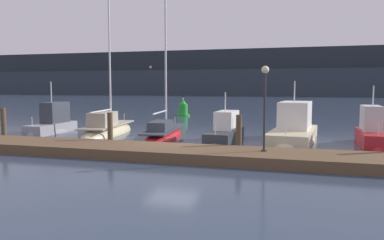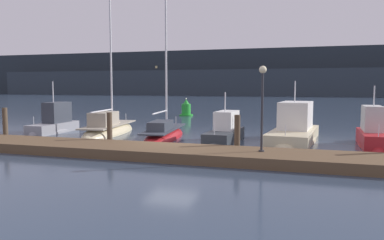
# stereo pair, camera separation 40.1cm
# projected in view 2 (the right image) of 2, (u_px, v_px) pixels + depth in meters

# --- Properties ---
(ground_plane) EXTENTS (400.00, 400.00, 0.00)m
(ground_plane) POSITION_uv_depth(u_px,v_px,m) (171.00, 150.00, 18.88)
(ground_plane) COLOR #2D3D51
(dock) EXTENTS (28.31, 2.80, 0.45)m
(dock) POSITION_uv_depth(u_px,v_px,m) (158.00, 152.00, 17.12)
(dock) COLOR brown
(dock) RESTS_ON ground
(mooring_pile_0) EXTENTS (0.28, 0.28, 1.97)m
(mooring_pile_0) POSITION_uv_depth(u_px,v_px,m) (5.00, 125.00, 21.57)
(mooring_pile_0) COLOR #4C3D2D
(mooring_pile_0) RESTS_ON ground
(mooring_pile_1) EXTENTS (0.28, 0.28, 1.84)m
(mooring_pile_1) POSITION_uv_depth(u_px,v_px,m) (110.00, 130.00, 19.61)
(mooring_pile_1) COLOR #4C3D2D
(mooring_pile_1) RESTS_ON ground
(mooring_pile_2) EXTENTS (0.28, 0.28, 1.87)m
(mooring_pile_2) POSITION_uv_depth(u_px,v_px,m) (237.00, 135.00, 17.64)
(mooring_pile_2) COLOR #4C3D2D
(mooring_pile_2) RESTS_ON ground
(motorboat_berth_1) EXTENTS (1.55, 4.65, 4.21)m
(motorboat_berth_1) POSITION_uv_depth(u_px,v_px,m) (54.00, 128.00, 25.78)
(motorboat_berth_1) COLOR gray
(motorboat_berth_1) RESTS_ON ground
(sailboat_berth_2) EXTENTS (3.00, 7.49, 10.22)m
(sailboat_berth_2) POSITION_uv_depth(u_px,v_px,m) (109.00, 132.00, 25.14)
(sailboat_berth_2) COLOR beige
(sailboat_berth_2) RESTS_ON ground
(sailboat_berth_3) EXTENTS (2.56, 7.22, 9.53)m
(sailboat_berth_3) POSITION_uv_depth(u_px,v_px,m) (164.00, 136.00, 22.91)
(sailboat_berth_3) COLOR red
(sailboat_berth_3) RESTS_ON ground
(motorboat_berth_4) EXTENTS (1.76, 4.94, 3.50)m
(motorboat_berth_4) POSITION_uv_depth(u_px,v_px,m) (225.00, 137.00, 21.53)
(motorboat_berth_4) COLOR #2D3338
(motorboat_berth_4) RESTS_ON ground
(motorboat_berth_5) EXTENTS (3.23, 7.34, 4.17)m
(motorboat_berth_5) POSITION_uv_depth(u_px,v_px,m) (294.00, 134.00, 21.99)
(motorboat_berth_5) COLOR beige
(motorboat_berth_5) RESTS_ON ground
(motorboat_berth_6) EXTENTS (1.50, 4.76, 3.85)m
(motorboat_berth_6) POSITION_uv_depth(u_px,v_px,m) (372.00, 139.00, 20.02)
(motorboat_berth_6) COLOR red
(motorboat_berth_6) RESTS_ON ground
(channel_buoy) EXTENTS (1.47, 1.47, 1.90)m
(channel_buoy) POSITION_uv_depth(u_px,v_px,m) (186.00, 109.00, 39.86)
(channel_buoy) COLOR green
(channel_buoy) RESTS_ON ground
(dock_lamppost) EXTENTS (0.32, 0.32, 3.61)m
(dock_lamppost) POSITION_uv_depth(u_px,v_px,m) (262.00, 94.00, 15.66)
(dock_lamppost) COLOR #2D2D33
(dock_lamppost) RESTS_ON dock
(hillside_backdrop) EXTENTS (240.00, 23.00, 14.78)m
(hillside_backdrop) POSITION_uv_depth(u_px,v_px,m) (272.00, 74.00, 122.11)
(hillside_backdrop) COLOR #232B33
(hillside_backdrop) RESTS_ON ground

